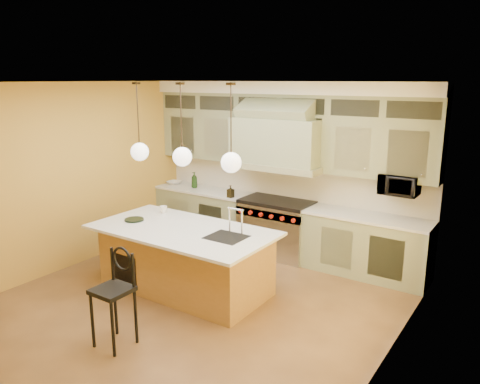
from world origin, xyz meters
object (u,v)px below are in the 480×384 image
Objects in this scene: microwave at (399,185)px; counter_stool at (115,292)px; range at (277,227)px; kitchen_island at (185,258)px.

counter_stool is at bearing -120.24° from microwave.
range is 3.45m from counter_stool.
range is 1.07× the size of counter_stool.
kitchen_island is 4.75× the size of microwave.
microwave reaches higher than counter_stool.
microwave is (2.07, 3.55, 0.81)m from counter_stool.
kitchen_island reaches higher than counter_stool.
counter_stool is (0.27, -1.53, 0.17)m from kitchen_island.
kitchen_island is at bearing 100.20° from counter_stool.
kitchen_island is at bearing -101.62° from range.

